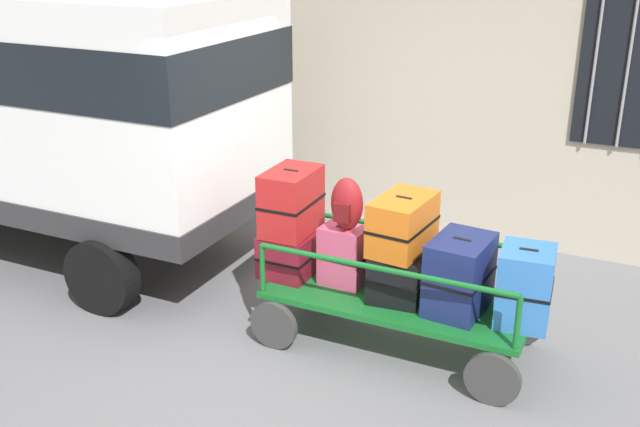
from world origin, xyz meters
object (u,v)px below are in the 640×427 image
at_px(suitcase_left_bottom, 292,252).
at_px(van, 35,93).
at_px(suitcase_center_bottom, 398,275).
at_px(suitcase_center_middle, 403,224).
at_px(suitcase_left_middle, 291,201).
at_px(backpack, 347,204).
at_px(suitcase_midleft_bottom, 344,256).
at_px(luggage_cart, 398,306).
at_px(suitcase_midright_bottom, 459,275).
at_px(suitcase_right_bottom, 525,286).

bearing_deg(suitcase_left_bottom, van, 172.76).
distance_m(suitcase_center_bottom, suitcase_center_middle, 0.43).
relative_size(suitcase_left_middle, backpack, 1.32).
relative_size(suitcase_left_bottom, suitcase_midleft_bottom, 1.09).
distance_m(luggage_cart, suitcase_midright_bottom, 0.63).
xyz_separation_m(suitcase_left_bottom, backpack, (0.54, -0.05, 0.55)).
distance_m(suitcase_midleft_bottom, backpack, 0.48).
height_order(suitcase_center_bottom, suitcase_midright_bottom, suitcase_midright_bottom).
height_order(van, suitcase_center_bottom, van).
distance_m(suitcase_left_bottom, suitcase_center_middle, 1.08).
distance_m(luggage_cart, suitcase_right_bottom, 1.07).
xyz_separation_m(van, suitcase_midleft_bottom, (3.69, -0.42, -0.96)).
bearing_deg(suitcase_midleft_bottom, backpack, -44.70).
bearing_deg(suitcase_left_bottom, suitcase_center_bottom, -2.61).
xyz_separation_m(suitcase_center_bottom, backpack, (-0.46, -0.01, 0.54)).
relative_size(suitcase_center_middle, backpack, 1.50).
bearing_deg(van, suitcase_right_bottom, -4.74).
bearing_deg(suitcase_center_middle, van, 174.61).
relative_size(suitcase_midleft_bottom, suitcase_center_bottom, 0.99).
bearing_deg(suitcase_right_bottom, suitcase_midright_bottom, -177.62).
distance_m(suitcase_left_middle, suitcase_midright_bottom, 1.53).
height_order(suitcase_left_bottom, suitcase_center_bottom, suitcase_center_bottom).
height_order(van, luggage_cart, van).
bearing_deg(suitcase_midright_bottom, luggage_cart, 177.91).
bearing_deg(suitcase_center_bottom, suitcase_center_middle, 90.00).
height_order(luggage_cart, suitcase_left_middle, suitcase_left_middle).
bearing_deg(suitcase_left_middle, van, 172.89).
distance_m(suitcase_left_bottom, backpack, 0.77).
height_order(suitcase_left_bottom, suitcase_right_bottom, suitcase_right_bottom).
xyz_separation_m(suitcase_center_middle, backpack, (-0.46, -0.07, 0.12)).
distance_m(van, suitcase_left_middle, 3.26).
bearing_deg(suitcase_center_bottom, suitcase_left_middle, 176.96).
xyz_separation_m(luggage_cart, suitcase_center_middle, (-0.00, 0.04, 0.71)).
height_order(suitcase_midright_bottom, suitcase_right_bottom, suitcase_midright_bottom).
height_order(suitcase_left_middle, backpack, backpack).
bearing_deg(backpack, suitcase_midleft_bottom, 135.30).
relative_size(van, luggage_cart, 2.22).
distance_m(suitcase_left_bottom, suitcase_midright_bottom, 1.50).
distance_m(van, suitcase_center_bottom, 4.33).
bearing_deg(suitcase_midright_bottom, suitcase_left_middle, 178.01).
bearing_deg(suitcase_left_middle, suitcase_midright_bottom, -1.99).
xyz_separation_m(suitcase_center_bottom, suitcase_center_middle, (0.00, 0.06, 0.42)).
xyz_separation_m(luggage_cart, backpack, (-0.46, -0.03, 0.83)).
bearing_deg(luggage_cart, suitcase_midright_bottom, -2.09).
distance_m(suitcase_center_middle, backpack, 0.48).
height_order(suitcase_midleft_bottom, suitcase_center_middle, suitcase_center_middle).
relative_size(suitcase_midright_bottom, suitcase_right_bottom, 1.01).
bearing_deg(luggage_cart, suitcase_right_bottom, 0.14).
relative_size(suitcase_left_middle, suitcase_midleft_bottom, 1.13).
height_order(suitcase_left_bottom, suitcase_left_middle, suitcase_left_middle).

